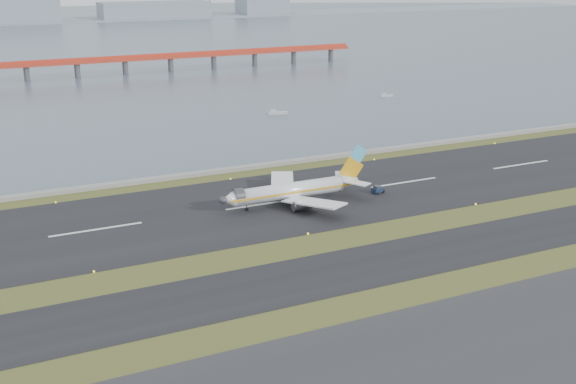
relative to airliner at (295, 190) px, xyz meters
name	(u,v)px	position (x,y,z in m)	size (l,w,h in m)	color
ground	(325,247)	(-6.59, -27.16, -3.46)	(1000.00, 1000.00, 0.00)	#354819
apron_strip	(515,382)	(-6.59, -82.16, -3.41)	(1000.00, 50.00, 0.10)	#2A2A2C
taxiway_strip	(355,268)	(-6.59, -39.16, -3.41)	(1000.00, 18.00, 0.10)	black
runway_strip	(265,204)	(-6.59, 2.84, -3.41)	(1000.00, 45.00, 0.10)	black
seawall	(220,171)	(-6.59, 32.84, -2.96)	(1000.00, 2.50, 1.00)	gray
bay_water	(32,38)	(-6.59, 432.84, -3.46)	(1400.00, 800.00, 1.30)	#485A67
red_pier	(125,60)	(13.41, 222.84, 3.82)	(260.00, 5.00, 10.20)	red
far_shoreline	(24,16)	(7.03, 592.84, 2.61)	(1400.00, 80.00, 60.50)	gray
airliner	(295,190)	(0.00, 0.00, 0.00)	(38.52, 32.89, 12.80)	white
pushback_tug	(378,190)	(22.32, -1.72, -2.48)	(3.48, 2.53, 2.01)	#16233E
workboat_near	(277,113)	(40.73, 97.89, -2.88)	(7.93, 4.50, 1.84)	#B8B9BD
workboat_far	(386,96)	(98.64, 111.15, -2.99)	(6.43, 3.24, 1.50)	#B8B9BD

